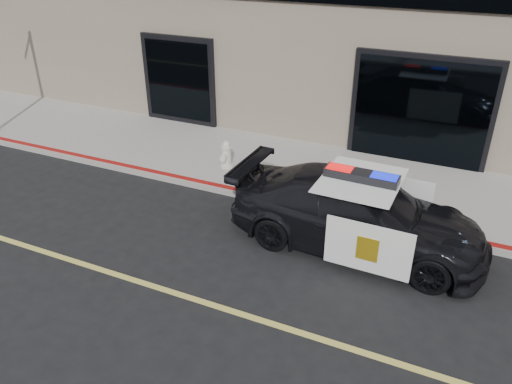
% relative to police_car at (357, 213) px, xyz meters
% --- Properties ---
extents(ground, '(120.00, 120.00, 0.00)m').
position_rel_police_car_xyz_m(ground, '(1.43, -2.70, -0.71)').
color(ground, black).
rests_on(ground, ground).
extents(sidewalk_n, '(60.00, 3.50, 0.15)m').
position_rel_police_car_xyz_m(sidewalk_n, '(1.43, 2.55, -0.64)').
color(sidewalk_n, gray).
rests_on(sidewalk_n, ground).
extents(police_car, '(2.36, 4.96, 1.59)m').
position_rel_police_car_xyz_m(police_car, '(0.00, 0.00, 0.00)').
color(police_car, black).
rests_on(police_car, ground).
extents(fire_hydrant, '(0.32, 0.44, 0.70)m').
position_rel_police_car_xyz_m(fire_hydrant, '(-3.77, 1.87, -0.23)').
color(fire_hydrant, silver).
rests_on(fire_hydrant, sidewalk_n).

